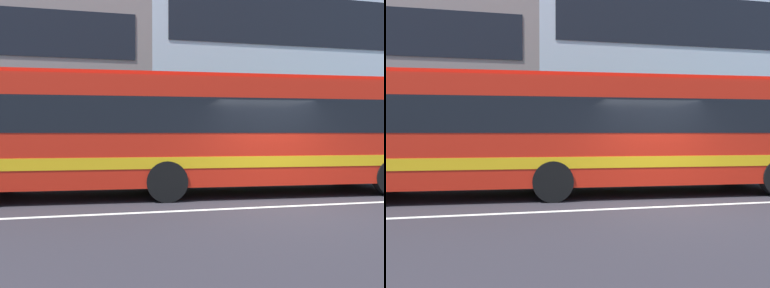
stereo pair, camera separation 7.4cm
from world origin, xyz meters
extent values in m
plane|color=#2B282E|center=(0.00, 0.00, 0.00)|extent=(160.00, 160.00, 0.00)
cube|color=silver|center=(0.00, 0.00, 0.00)|extent=(60.00, 0.16, 0.01)
cube|color=#307127|center=(2.82, 5.90, 0.39)|extent=(14.14, 1.10, 0.78)
cube|color=silver|center=(7.64, 15.51, 6.28)|extent=(18.88, 10.98, 12.56)
cube|color=black|center=(7.64, 10.00, 7.28)|extent=(17.37, 0.04, 2.51)
cube|color=red|center=(-1.66, 2.29, 1.71)|extent=(12.58, 3.30, 2.72)
cube|color=black|center=(-1.66, 2.29, 2.12)|extent=(11.84, 3.27, 0.87)
cube|color=gold|center=(-1.66, 2.29, 0.96)|extent=(12.34, 3.31, 0.28)
cube|color=red|center=(-1.66, 2.29, 3.13)|extent=(12.06, 2.86, 0.12)
cylinder|color=black|center=(3.63, 3.18, 0.50)|extent=(1.01, 0.34, 1.00)
cylinder|color=black|center=(-2.37, 3.53, 0.50)|extent=(1.01, 0.34, 1.00)
cylinder|color=black|center=(-2.51, 1.15, 0.50)|extent=(1.01, 0.34, 1.00)
cylinder|color=black|center=(-6.81, 3.78, 0.50)|extent=(1.01, 0.34, 1.00)
camera|label=1|loc=(-3.98, -8.25, 1.69)|focal=36.78mm
camera|label=2|loc=(-3.91, -8.26, 1.69)|focal=36.78mm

